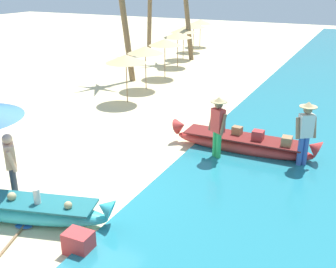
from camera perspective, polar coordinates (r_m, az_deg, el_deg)
name	(u,v)px	position (r m, az deg, el deg)	size (l,w,h in m)	color
ground_plane	(73,192)	(9.81, -13.29, -7.98)	(80.00, 80.00, 0.00)	beige
boat_cyan_foreground	(22,209)	(8.92, -19.93, -9.95)	(3.95, 1.68, 0.80)	#33B2BC
boat_red_midground	(243,144)	(11.66, 10.51, -1.35)	(4.28, 0.85, 0.80)	red
person_vendor_hatted	(218,124)	(10.82, 7.05, 1.35)	(0.58, 0.46, 1.80)	green
person_tourist_customer	(11,164)	(9.48, -21.32, -3.94)	(0.54, 0.50, 1.59)	#333842
person_vendor_assistant	(305,131)	(10.85, 18.85, 0.47)	(0.57, 0.48, 1.82)	#3D5BA8
parasol_row_0	(126,59)	(16.02, -5.98, 10.54)	(1.60, 1.60, 1.91)	#8E6B47
parasol_row_1	(145,50)	(18.00, -3.22, 11.80)	(1.60, 1.60, 1.91)	#8E6B47
parasol_row_2	(165,42)	(20.18, -0.45, 12.86)	(1.60, 1.60, 1.91)	#8E6B47
parasol_row_3	(178,35)	(22.84, 1.39, 13.84)	(1.60, 1.60, 1.91)	#8E6B47
parasol_row_4	(183,30)	(25.10, 2.20, 14.50)	(1.60, 1.60, 1.91)	#8E6B47
parasol_row_5	(194,25)	(27.68, 3.63, 15.11)	(1.60, 1.60, 1.91)	#8E6B47
parasol_row_6	(200,22)	(29.89, 4.62, 15.54)	(1.60, 1.60, 1.91)	#8E6B47
cooler_box	(79,243)	(7.73, -12.51, -14.78)	(0.51, 0.37, 0.43)	#C63838
paddle	(9,243)	(8.40, -21.52, -14.20)	(0.77, 1.79, 0.05)	#8E6B47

